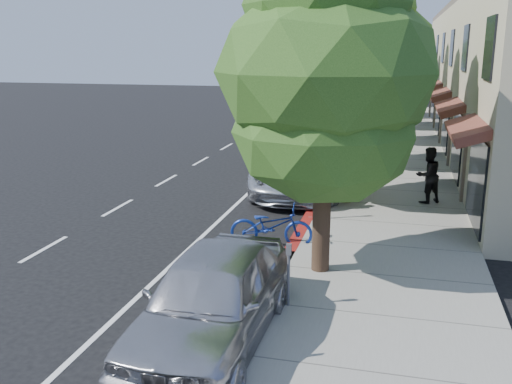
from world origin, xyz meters
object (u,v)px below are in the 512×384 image
(street_tree_1, at_px, (351,61))
(pedestrian, at_px, (428,175))
(dark_suv_far, at_px, (323,117))
(street_tree_2, at_px, (364,52))
(silver_suv, at_px, (301,168))
(street_tree_5, at_px, (380,57))
(dark_sedan, at_px, (298,140))
(street_tree_3, at_px, (372,44))
(white_pickup, at_px, (320,120))
(cyclist, at_px, (322,189))
(near_car_a, at_px, (212,298))
(bicycle, at_px, (271,226))
(street_tree_4, at_px, (377,53))
(street_tree_0, at_px, (326,77))

(street_tree_1, relative_size, pedestrian, 4.22)
(dark_suv_far, distance_m, pedestrian, 17.88)
(street_tree_2, bearing_deg, silver_suv, -111.23)
(street_tree_5, relative_size, dark_sedan, 1.62)
(dark_sedan, bearing_deg, street_tree_3, 47.97)
(white_pickup, height_order, dark_suv_far, white_pickup)
(cyclist, xyz_separation_m, dark_suv_far, (-2.45, 18.50, 0.04))
(near_car_a, bearing_deg, silver_suv, 92.62)
(street_tree_1, xyz_separation_m, dark_sedan, (-3.10, 8.59, -3.90))
(street_tree_2, relative_size, street_tree_5, 1.11)
(street_tree_1, height_order, bicycle, street_tree_1)
(street_tree_4, height_order, pedestrian, street_tree_4)
(silver_suv, bearing_deg, cyclist, -69.44)
(bicycle, bearing_deg, white_pickup, -3.06)
(street_tree_1, distance_m, dark_suv_far, 18.17)
(dark_sedan, xyz_separation_m, white_pickup, (0.12, 6.64, 0.15))
(street_tree_3, bearing_deg, street_tree_4, 90.00)
(dark_suv_far, height_order, pedestrian, pedestrian)
(street_tree_0, distance_m, dark_sedan, 15.37)
(street_tree_3, relative_size, pedestrian, 4.52)
(street_tree_1, xyz_separation_m, dark_suv_far, (-3.10, 17.50, -3.79))
(street_tree_2, distance_m, silver_suv, 6.23)
(street_tree_0, height_order, street_tree_3, street_tree_3)
(street_tree_0, distance_m, street_tree_1, 6.00)
(street_tree_5, distance_m, bicycle, 28.67)
(street_tree_3, height_order, dark_sedan, street_tree_3)
(dark_suv_far, bearing_deg, street_tree_2, -79.68)
(dark_sedan, bearing_deg, street_tree_2, -39.63)
(silver_suv, bearing_deg, street_tree_5, 82.41)
(street_tree_0, bearing_deg, street_tree_4, 90.00)
(street_tree_5, relative_size, dark_suv_far, 1.45)
(dark_suv_far, height_order, near_car_a, near_car_a)
(dark_suv_far, bearing_deg, street_tree_1, -84.72)
(bicycle, xyz_separation_m, near_car_a, (0.10, -5.13, 0.29))
(street_tree_0, bearing_deg, street_tree_5, 90.00)
(street_tree_4, bearing_deg, dark_suv_far, -170.84)
(bicycle, height_order, silver_suv, silver_suv)
(cyclist, xyz_separation_m, dark_sedan, (-2.45, 9.59, -0.07))
(street_tree_5, distance_m, pedestrian, 23.84)
(street_tree_0, xyz_separation_m, street_tree_4, (0.00, 24.00, 0.28))
(street_tree_2, relative_size, cyclist, 4.98)
(near_car_a, bearing_deg, street_tree_3, 87.08)
(street_tree_1, xyz_separation_m, white_pickup, (-2.98, 15.23, -3.75))
(street_tree_0, distance_m, near_car_a, 5.20)
(street_tree_0, xyz_separation_m, street_tree_3, (0.00, 18.00, 0.77))
(street_tree_5, distance_m, dark_sedan, 16.14)
(bicycle, distance_m, near_car_a, 5.14)
(near_car_a, bearing_deg, street_tree_2, 85.64)
(street_tree_5, height_order, white_pickup, street_tree_5)
(white_pickup, xyz_separation_m, dark_suv_far, (-0.12, 2.27, -0.04))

